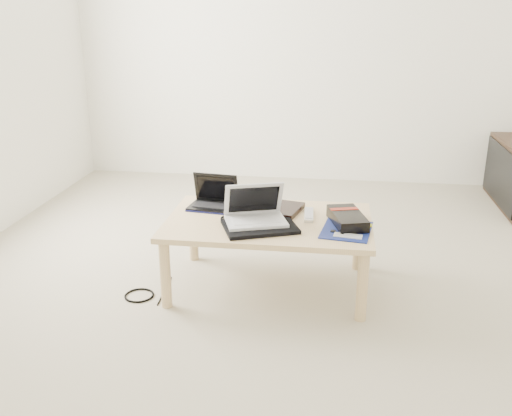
# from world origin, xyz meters

# --- Properties ---
(ground) EXTENTS (4.00, 4.00, 0.00)m
(ground) POSITION_xyz_m (0.00, 0.00, 0.00)
(ground) COLOR #C1B79C
(ground) RESTS_ON ground
(coffee_table) EXTENTS (1.10, 0.70, 0.40)m
(coffee_table) POSITION_xyz_m (-0.05, -0.18, 0.35)
(coffee_table) COLOR tan
(coffee_table) RESTS_ON ground
(book) EXTENTS (0.34, 0.31, 0.03)m
(book) POSITION_xyz_m (-0.04, -0.03, 0.41)
(book) COLOR black
(book) RESTS_ON coffee_table
(netbook) EXTENTS (0.28, 0.22, 0.19)m
(netbook) POSITION_xyz_m (-0.39, -0.02, 0.44)
(netbook) COLOR black
(netbook) RESTS_ON coffee_table
(tablet) EXTENTS (0.25, 0.19, 0.01)m
(tablet) POSITION_xyz_m (-0.06, -0.20, 0.41)
(tablet) COLOR black
(tablet) RESTS_ON coffee_table
(remote) EXTENTS (0.06, 0.21, 0.02)m
(remote) POSITION_xyz_m (0.16, -0.10, 0.41)
(remote) COLOR #B9B9BE
(remote) RESTS_ON coffee_table
(neoprene_sleeve) EXTENTS (0.44, 0.38, 0.02)m
(neoprene_sleeve) POSITION_xyz_m (-0.08, -0.31, 0.41)
(neoprene_sleeve) COLOR black
(neoprene_sleeve) RESTS_ON coffee_table
(white_laptop) EXTENTS (0.36, 0.30, 0.21)m
(white_laptop) POSITION_xyz_m (-0.12, -0.27, 0.46)
(white_laptop) COLOR silver
(white_laptop) RESTS_ON neoprene_sleeve
(motherboard) EXTENTS (0.29, 0.34, 0.01)m
(motherboard) POSITION_xyz_m (0.36, -0.29, 0.40)
(motherboard) COLOR #0C1C51
(motherboard) RESTS_ON coffee_table
(gpu_box) EXTENTS (0.22, 0.33, 0.07)m
(gpu_box) POSITION_xyz_m (0.36, -0.20, 0.43)
(gpu_box) COLOR black
(gpu_box) RESTS_ON coffee_table
(cable_coil) EXTENTS (0.09, 0.09, 0.01)m
(cable_coil) POSITION_xyz_m (-0.27, -0.20, 0.41)
(cable_coil) COLOR black
(cable_coil) RESTS_ON coffee_table
(floor_cable_coil) EXTENTS (0.21, 0.21, 0.01)m
(floor_cable_coil) POSITION_xyz_m (-0.73, -0.40, 0.01)
(floor_cable_coil) COLOR black
(floor_cable_coil) RESTS_ON ground
(floor_cable_trail) EXTENTS (0.02, 0.33, 0.01)m
(floor_cable_trail) POSITION_xyz_m (-0.61, -0.32, 0.00)
(floor_cable_trail) COLOR black
(floor_cable_trail) RESTS_ON ground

